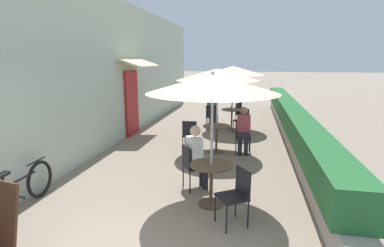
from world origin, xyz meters
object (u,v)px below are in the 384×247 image
object	(u,v)px
cafe_chair_far_right	(212,115)
bicycle_leaning	(19,191)
cafe_chair_near_left	(191,164)
patio_table_mid	(216,134)
cafe_chair_near_right	(236,192)
coffee_cup_far	(231,107)
patio_table_near	(211,176)
patio_umbrella_far	(233,71)
cafe_chair_far_back	(243,119)
patio_table_far	(232,115)
cafe_chair_mid_right	(190,133)
seated_patron_far_right	(212,110)
seated_patron_near_left	(197,154)
seated_patron_mid_left	(243,128)
cafe_chair_far_left	(241,113)
patio_umbrella_mid	(218,74)
patio_umbrella_near	(213,84)
cafe_chair_mid_left	(243,134)

from	to	relation	value
cafe_chair_far_right	bicycle_leaning	bearing A→B (deg)	-108.49
cafe_chair_near_left	patio_table_mid	xyz separation A→B (m)	(0.19, 2.44, -0.00)
patio_table_mid	bicycle_leaning	distance (m)	4.73
cafe_chair_near_right	coffee_cup_far	bearing A→B (deg)	-28.82
coffee_cup_far	cafe_chair_near_left	bearing A→B (deg)	-94.18
patio_table_near	cafe_chair_far_right	distance (m)	5.72
patio_umbrella_far	cafe_chair_far_back	xyz separation A→B (m)	(0.41, -0.58, -1.56)
patio_table_far	patio_umbrella_far	distance (m)	1.56
cafe_chair_mid_right	seated_patron_far_right	bearing A→B (deg)	82.60
cafe_chair_near_left	cafe_chair_far_back	distance (m)	4.68
seated_patron_near_left	bicycle_leaning	size ratio (longest dim) A/B	0.72
seated_patron_mid_left	cafe_chair_far_left	world-z (taller)	seated_patron_mid_left
bicycle_leaning	patio_umbrella_mid	bearing A→B (deg)	51.09
patio_umbrella_near	patio_table_mid	xyz separation A→B (m)	(-0.26, 2.98, -1.56)
patio_umbrella_far	patio_umbrella_mid	bearing A→B (deg)	-94.64
seated_patron_near_left	coffee_cup_far	size ratio (longest dim) A/B	13.89
seated_patron_mid_left	bicycle_leaning	size ratio (longest dim) A/B	0.72
seated_patron_near_left	seated_patron_far_right	world-z (taller)	same
patio_table_near	seated_patron_far_right	bearing A→B (deg)	97.28
patio_umbrella_near	seated_patron_far_right	size ratio (longest dim) A/B	1.82
patio_umbrella_mid	seated_patron_mid_left	size ratio (longest dim) A/B	1.82
patio_umbrella_near	coffee_cup_far	world-z (taller)	patio_umbrella_near
cafe_chair_far_right	coffee_cup_far	xyz separation A→B (m)	(0.68, 0.19, 0.26)
patio_umbrella_near	patio_table_near	bearing A→B (deg)	-104.04
patio_umbrella_mid	patio_umbrella_far	size ratio (longest dim) A/B	1.00
patio_table_far	cafe_chair_near_left	bearing A→B (deg)	-94.57
patio_table_far	cafe_chair_far_right	distance (m)	0.71
patio_umbrella_mid	patio_table_far	xyz separation A→B (m)	(0.22, 2.75, -1.56)
patio_umbrella_near	cafe_chair_mid_right	bearing A→B (deg)	108.44
patio_table_near	coffee_cup_far	size ratio (longest dim) A/B	8.15
cafe_chair_near_right	cafe_chair_mid_right	distance (m)	3.69
seated_patron_mid_left	patio_table_far	distance (m)	2.79
patio_umbrella_near	cafe_chair_near_right	world-z (taller)	patio_umbrella_near
seated_patron_far_right	cafe_chair_far_back	xyz separation A→B (m)	(1.11, -0.63, -0.17)
patio_table_mid	cafe_chair_mid_left	xyz separation A→B (m)	(0.70, 0.11, 0.00)
patio_table_mid	cafe_chair_far_left	xyz separation A→B (m)	(0.52, 3.39, 0.00)
cafe_chair_mid_right	cafe_chair_far_left	size ratio (longest dim) A/B	1.00
cafe_chair_mid_right	patio_table_far	size ratio (longest dim) A/B	1.19
cafe_chair_far_left	bicycle_leaning	world-z (taller)	cafe_chair_far_left
cafe_chair_far_back	cafe_chair_far_right	bearing A→B (deg)	36.21
cafe_chair_mid_right	patio_umbrella_far	distance (m)	3.39
cafe_chair_mid_right	patio_umbrella_far	world-z (taller)	patio_umbrella_far
cafe_chair_near_right	seated_patron_far_right	bearing A→B (deg)	-22.76
cafe_chair_mid_left	patio_table_far	world-z (taller)	cafe_chair_mid_left
cafe_chair_far_left	patio_table_far	bearing A→B (deg)	6.21
seated_patron_near_left	cafe_chair_far_back	size ratio (longest dim) A/B	1.44
seated_patron_near_left	cafe_chair_mid_left	world-z (taller)	seated_patron_near_left
cafe_chair_far_left	cafe_chair_far_back	xyz separation A→B (m)	(0.11, -1.22, 0.00)
seated_patron_near_left	cafe_chair_far_right	size ratio (longest dim) A/B	1.44
cafe_chair_far_left	cafe_chair_far_right	world-z (taller)	same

